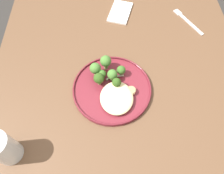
{
  "coord_description": "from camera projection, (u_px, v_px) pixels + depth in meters",
  "views": [
    {
      "loc": [
        0.38,
        -0.05,
        1.43
      ],
      "look_at": [
        -0.01,
        -0.04,
        0.76
      ],
      "focal_mm": 33.94,
      "sensor_mm": 36.0,
      "label": 1
    }
  ],
  "objects": [
    {
      "name": "seared_scallop_tiny_bay",
      "position": [
        125.0,
        98.0,
        0.75
      ],
      "size": [
        0.02,
        0.02,
        0.01
      ],
      "color": "#DBB77A",
      "rests_on": "dinner_plate"
    },
    {
      "name": "ground",
      "position": [
        117.0,
        145.0,
        1.42
      ],
      "size": [
        6.0,
        6.0,
        0.0
      ],
      "primitive_type": "plane",
      "color": "#2D2B28"
    },
    {
      "name": "dinner_plate",
      "position": [
        112.0,
        89.0,
        0.78
      ],
      "size": [
        0.29,
        0.29,
        0.02
      ],
      "color": "maroon",
      "rests_on": "wooden_dining_table"
    },
    {
      "name": "seared_scallop_on_noodles",
      "position": [
        110.0,
        96.0,
        0.75
      ],
      "size": [
        0.03,
        0.03,
        0.02
      ],
      "color": "#E5C689",
      "rests_on": "dinner_plate"
    },
    {
      "name": "broccoli_floret_front_edge",
      "position": [
        95.0,
        69.0,
        0.78
      ],
      "size": [
        0.04,
        0.04,
        0.06
      ],
      "color": "#7A994C",
      "rests_on": "dinner_plate"
    },
    {
      "name": "onion_sliver_long_sliver",
      "position": [
        119.0,
        76.0,
        0.8
      ],
      "size": [
        0.01,
        0.04,
        0.0
      ],
      "primitive_type": "cube",
      "rotation": [
        0.0,
        0.0,
        4.8
      ],
      "color": "silver",
      "rests_on": "dinner_plate"
    },
    {
      "name": "wooden_dining_table",
      "position": [
        121.0,
        102.0,
        0.85
      ],
      "size": [
        1.4,
        1.0,
        0.74
      ],
      "color": "brown",
      "rests_on": "ground"
    },
    {
      "name": "dinner_fork",
      "position": [
        187.0,
        21.0,
        0.97
      ],
      "size": [
        0.17,
        0.11,
        0.0
      ],
      "color": "silver",
      "rests_on": "wooden_dining_table"
    },
    {
      "name": "seared_scallop_center_golden",
      "position": [
        131.0,
        91.0,
        0.76
      ],
      "size": [
        0.03,
        0.03,
        0.02
      ],
      "color": "#E5C689",
      "rests_on": "dinner_plate"
    },
    {
      "name": "broccoli_floret_right_tilted",
      "position": [
        102.0,
        74.0,
        0.78
      ],
      "size": [
        0.03,
        0.03,
        0.04
      ],
      "color": "#7A994C",
      "rests_on": "dinner_plate"
    },
    {
      "name": "broccoli_floret_rear_charred",
      "position": [
        112.0,
        75.0,
        0.77
      ],
      "size": [
        0.04,
        0.04,
        0.05
      ],
      "color": "#7A994C",
      "rests_on": "dinner_plate"
    },
    {
      "name": "broccoli_floret_split_head",
      "position": [
        122.0,
        70.0,
        0.79
      ],
      "size": [
        0.03,
        0.03,
        0.04
      ],
      "color": "#89A356",
      "rests_on": "dinner_plate"
    },
    {
      "name": "onion_sliver_pale_crescent",
      "position": [
        99.0,
        70.0,
        0.81
      ],
      "size": [
        0.02,
        0.03,
        0.0
      ],
      "primitive_type": "cube",
      "rotation": [
        0.0,
        0.0,
        1.03
      ],
      "color": "silver",
      "rests_on": "dinner_plate"
    },
    {
      "name": "broccoli_floret_center_pile",
      "position": [
        106.0,
        61.0,
        0.79
      ],
      "size": [
        0.04,
        0.04,
        0.06
      ],
      "color": "#7A994C",
      "rests_on": "dinner_plate"
    },
    {
      "name": "broccoli_floret_left_leaning",
      "position": [
        117.0,
        83.0,
        0.75
      ],
      "size": [
        0.03,
        0.03,
        0.05
      ],
      "color": "#7A994C",
      "rests_on": "dinner_plate"
    },
    {
      "name": "broccoli_floret_tall_stalk",
      "position": [
        99.0,
        78.0,
        0.76
      ],
      "size": [
        0.04,
        0.04,
        0.06
      ],
      "color": "#89A356",
      "rests_on": "dinner_plate"
    },
    {
      "name": "folded_napkin",
      "position": [
        120.0,
        12.0,
        0.99
      ],
      "size": [
        0.17,
        0.13,
        0.01
      ],
      "primitive_type": "cube",
      "rotation": [
        0.0,
        0.0,
        -0.3
      ],
      "color": "white",
      "rests_on": "wooden_dining_table"
    },
    {
      "name": "onion_sliver_curled_piece",
      "position": [
        110.0,
        77.0,
        0.8
      ],
      "size": [
        0.03,
        0.03,
        0.0
      ],
      "primitive_type": "cube",
      "rotation": [
        0.0,
        0.0,
        2.28
      ],
      "color": "silver",
      "rests_on": "dinner_plate"
    },
    {
      "name": "seared_scallop_right_edge",
      "position": [
        123.0,
        106.0,
        0.73
      ],
      "size": [
        0.04,
        0.04,
        0.01
      ],
      "color": "#DBB77A",
      "rests_on": "dinner_plate"
    },
    {
      "name": "seared_scallop_left_edge",
      "position": [
        119.0,
        96.0,
        0.75
      ],
      "size": [
        0.03,
        0.03,
        0.01
      ],
      "color": "#E5C689",
      "rests_on": "dinner_plate"
    },
    {
      "name": "noodle_bed",
      "position": [
        117.0,
        98.0,
        0.74
      ],
      "size": [
        0.13,
        0.12,
        0.03
      ],
      "color": "beige",
      "rests_on": "dinner_plate"
    },
    {
      "name": "water_glass",
      "position": [
        4.0,
        149.0,
        0.62
      ],
      "size": [
        0.08,
        0.08,
        0.12
      ],
      "color": "silver",
      "rests_on": "wooden_dining_table"
    }
  ]
}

